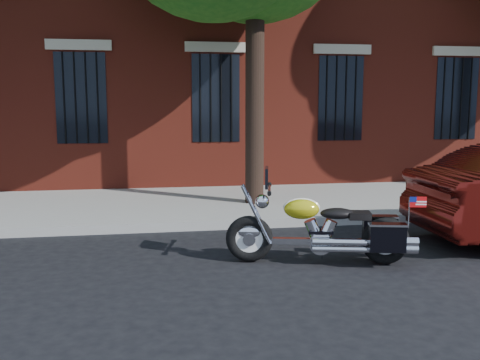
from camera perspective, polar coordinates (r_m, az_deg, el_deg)
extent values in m
plane|color=black|center=(7.72, 1.90, -7.49)|extent=(120.00, 120.00, 0.00)
cube|color=gray|center=(9.02, 0.21, -4.70)|extent=(40.00, 0.16, 0.15)
cube|color=gray|center=(10.84, -1.42, -2.51)|extent=(40.00, 3.60, 0.15)
cube|color=black|center=(12.49, -2.62, 8.69)|extent=(1.10, 0.14, 2.00)
cube|color=#B2A893|center=(12.52, -2.64, 13.96)|extent=(1.40, 0.20, 0.22)
cylinder|color=black|center=(12.41, -2.58, 8.69)|extent=(0.04, 0.04, 2.00)
cylinder|color=black|center=(10.39, 1.59, 10.46)|extent=(0.36, 0.36, 5.00)
torus|color=black|center=(7.08, 1.00, -6.29)|extent=(0.64, 0.27, 0.62)
torus|color=black|center=(7.22, 15.24, -6.28)|extent=(0.64, 0.27, 0.62)
cylinder|color=white|center=(7.08, 1.00, -6.29)|extent=(0.47, 0.16, 0.47)
cylinder|color=white|center=(7.22, 15.24, -6.28)|extent=(0.47, 0.16, 0.47)
ellipsoid|color=white|center=(7.05, 1.00, -5.56)|extent=(0.35, 0.19, 0.18)
ellipsoid|color=gold|center=(7.20, 15.27, -5.42)|extent=(0.35, 0.20, 0.18)
cube|color=white|center=(7.10, 8.19, -6.48)|extent=(1.38, 0.40, 0.07)
cylinder|color=white|center=(7.11, 8.56, -6.62)|extent=(0.33, 0.23, 0.30)
cylinder|color=white|center=(7.00, 12.51, -6.87)|extent=(1.15, 0.34, 0.08)
ellipsoid|color=gold|center=(6.99, 6.58, -3.08)|extent=(0.51, 0.36, 0.27)
ellipsoid|color=black|center=(7.04, 10.37, -3.54)|extent=(0.50, 0.36, 0.14)
cube|color=black|center=(7.42, 14.68, -5.06)|extent=(0.47, 0.24, 0.35)
cube|color=black|center=(6.96, 15.45, -5.96)|extent=(0.47, 0.24, 0.35)
cylinder|color=white|center=(6.93, 3.16, -0.94)|extent=(0.19, 0.72, 0.03)
sphere|color=white|center=(6.96, 2.38, -2.30)|extent=(0.22, 0.22, 0.19)
cube|color=black|center=(6.91, 2.86, 0.28)|extent=(0.12, 0.37, 0.26)
cube|color=red|center=(6.91, 18.45, -2.24)|extent=(0.20, 0.06, 0.13)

